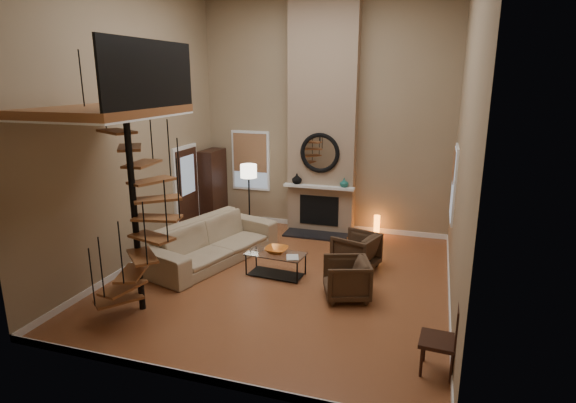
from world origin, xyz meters
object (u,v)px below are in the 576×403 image
(armchair_far, at_px, (351,279))
(side_chair, at_px, (447,336))
(armchair_near, at_px, (359,252))
(coffee_table, at_px, (276,262))
(hutch, at_px, (213,187))
(accent_lamp, at_px, (377,226))
(sofa, at_px, (213,241))
(floor_lamp, at_px, (249,177))

(armchair_far, xyz_separation_m, side_chair, (1.53, -1.73, 0.17))
(armchair_near, bearing_deg, coffee_table, -42.55)
(hutch, height_order, accent_lamp, hutch)
(sofa, relative_size, floor_lamp, 1.74)
(side_chair, bearing_deg, armchair_near, 117.61)
(accent_lamp, bearing_deg, armchair_far, -90.15)
(armchair_near, bearing_deg, armchair_far, 21.03)
(armchair_near, height_order, coffee_table, armchair_near)
(floor_lamp, xyz_separation_m, side_chair, (4.43, -4.32, -0.89))
(coffee_table, distance_m, floor_lamp, 2.76)
(armchair_near, relative_size, armchair_far, 1.04)
(coffee_table, bearing_deg, floor_lamp, 123.49)
(armchair_far, height_order, side_chair, side_chair)
(sofa, xyz_separation_m, armchair_near, (2.96, 0.45, -0.04))
(accent_lamp, distance_m, side_chair, 5.36)
(armchair_far, xyz_separation_m, accent_lamp, (0.01, 3.40, -0.10))
(armchair_far, bearing_deg, hutch, -146.50)
(armchair_near, xyz_separation_m, armchair_far, (0.06, -1.31, 0.00))
(floor_lamp, xyz_separation_m, accent_lamp, (2.92, 0.81, -1.16))
(floor_lamp, bearing_deg, hutch, 155.32)
(sofa, distance_m, armchair_far, 3.14)
(sofa, distance_m, armchair_near, 2.99)
(hutch, bearing_deg, accent_lamp, 3.44)
(sofa, bearing_deg, accent_lamp, -33.33)
(armchair_near, height_order, side_chair, side_chair)
(sofa, distance_m, side_chair, 5.24)
(side_chair, bearing_deg, coffee_table, 143.85)
(sofa, bearing_deg, floor_lamp, 12.94)
(hutch, xyz_separation_m, floor_lamp, (1.22, -0.56, 0.46))
(hutch, bearing_deg, floor_lamp, -24.68)
(armchair_near, xyz_separation_m, side_chair, (1.59, -3.04, 0.17))
(hutch, distance_m, floor_lamp, 1.42)
(armchair_near, relative_size, accent_lamp, 1.56)
(armchair_far, xyz_separation_m, floor_lamp, (-2.91, 2.59, 1.06))
(hutch, distance_m, armchair_far, 5.23)
(armchair_far, bearing_deg, side_chair, 22.22)
(armchair_near, bearing_deg, hutch, -96.19)
(armchair_near, distance_m, coffee_table, 1.67)
(hutch, bearing_deg, side_chair, -40.81)
(armchair_near, distance_m, accent_lamp, 2.10)
(sofa, bearing_deg, side_chair, -103.00)
(floor_lamp, bearing_deg, accent_lamp, 15.54)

